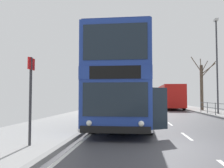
# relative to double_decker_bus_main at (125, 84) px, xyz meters

# --- Properties ---
(ground) EXTENTS (15.80, 140.00, 0.20)m
(ground) POSITION_rel_double_decker_bus_main_xyz_m (1.89, -6.11, -2.29)
(ground) COLOR #404046
(double_decker_bus_main) EXTENTS (3.29, 10.70, 4.44)m
(double_decker_bus_main) POSITION_rel_double_decker_bus_main_xyz_m (0.00, 0.00, 0.00)
(double_decker_bus_main) COLOR navy
(double_decker_bus_main) RESTS_ON ground
(background_bus_far_lane) EXTENTS (2.83, 10.00, 3.16)m
(background_bus_far_lane) POSITION_rel_double_decker_bus_main_xyz_m (5.36, 20.44, -0.60)
(background_bus_far_lane) COLOR red
(background_bus_far_lane) RESTS_ON ground
(bus_stop_sign_near) EXTENTS (0.08, 0.44, 2.64)m
(bus_stop_sign_near) POSITION_rel_double_decker_bus_main_xyz_m (-2.57, -6.63, -0.56)
(bus_stop_sign_near) COLOR #2D2D33
(bus_stop_sign_near) RESTS_ON ground
(street_lamp_far_side) EXTENTS (0.28, 0.60, 8.52)m
(street_lamp_far_side) POSITION_rel_double_decker_bus_main_xyz_m (7.88, 8.95, 2.70)
(street_lamp_far_side) COLOR #38383D
(street_lamp_far_side) RESTS_ON ground
(bare_tree_far_00) EXTENTS (2.76, 3.16, 6.13)m
(bare_tree_far_00) POSITION_rel_double_decker_bus_main_xyz_m (8.14, 15.06, 0.67)
(bare_tree_far_00) COLOR brown
(bare_tree_far_00) RESTS_ON ground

